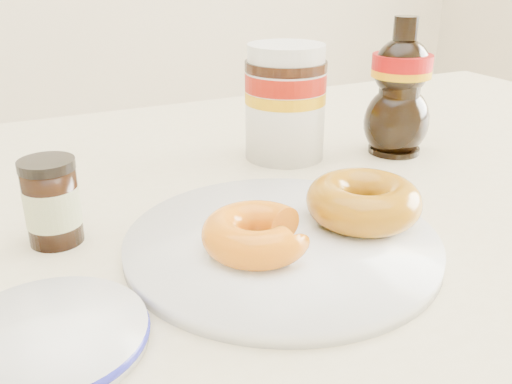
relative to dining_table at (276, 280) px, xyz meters
name	(u,v)px	position (x,y,z in m)	size (l,w,h in m)	color
dining_table	(276,280)	(0.00, 0.00, 0.00)	(1.40, 0.90, 0.75)	beige
plate	(282,242)	(-0.04, -0.08, 0.09)	(0.27, 0.27, 0.01)	white
donut_bitten	(256,234)	(-0.07, -0.09, 0.11)	(0.09, 0.09, 0.03)	orange
donut_whole	(363,201)	(0.04, -0.08, 0.11)	(0.10, 0.10, 0.04)	#915909
nutella_jar	(285,98)	(0.08, 0.13, 0.16)	(0.10, 0.10, 0.14)	white
syrup_bottle	(400,87)	(0.22, 0.09, 0.17)	(0.09, 0.07, 0.17)	black
dark_jar	(52,202)	(-0.21, 0.02, 0.12)	(0.05, 0.05, 0.08)	black
blue_rim_saucer	(48,336)	(-0.23, -0.12, 0.09)	(0.13, 0.13, 0.01)	white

